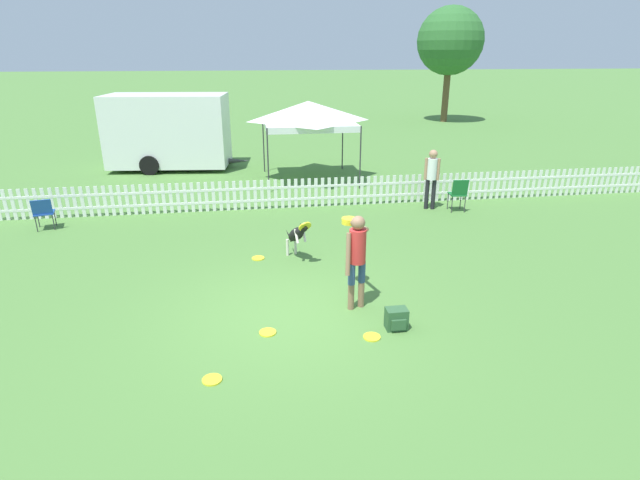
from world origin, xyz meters
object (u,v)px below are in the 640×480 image
at_px(handler_person, 356,250).
at_px(frisbee_near_dog, 268,332).
at_px(equipment_trailer, 169,130).
at_px(tree_left_grove, 450,41).
at_px(frisbee_midfield, 372,337).
at_px(spectator_standing, 432,174).
at_px(canopy_tent_main, 308,114).
at_px(leaping_dog, 297,234).
at_px(folding_chair_blue_left, 459,192).
at_px(backpack_on_grass, 396,319).
at_px(folding_chair_center, 43,211).
at_px(frisbee_far_scatter, 258,258).
at_px(frisbee_near_handler, 212,380).

height_order(handler_person, frisbee_near_dog, handler_person).
height_order(equipment_trailer, tree_left_grove, tree_left_grove).
xyz_separation_m(frisbee_midfield, spectator_standing, (3.25, 6.32, 0.99)).
height_order(frisbee_midfield, canopy_tent_main, canopy_tent_main).
bearing_deg(leaping_dog, folding_chair_blue_left, -168.68).
bearing_deg(backpack_on_grass, folding_chair_center, 140.67).
relative_size(frisbee_midfield, frisbee_far_scatter, 1.00).
relative_size(leaping_dog, tree_left_grove, 0.16).
distance_m(frisbee_near_handler, folding_chair_center, 8.06).
bearing_deg(folding_chair_center, leaping_dog, 142.21).
height_order(frisbee_midfield, spectator_standing, spectator_standing).
bearing_deg(handler_person, leaping_dog, 90.44).
height_order(folding_chair_blue_left, equipment_trailer, equipment_trailer).
height_order(frisbee_near_dog, spectator_standing, spectator_standing).
bearing_deg(folding_chair_blue_left, spectator_standing, -24.72).
relative_size(frisbee_near_dog, frisbee_midfield, 1.00).
height_order(leaping_dog, canopy_tent_main, canopy_tent_main).
xyz_separation_m(frisbee_near_handler, frisbee_near_dog, (0.80, 1.09, 0.00)).
height_order(folding_chair_blue_left, canopy_tent_main, canopy_tent_main).
height_order(frisbee_near_handler, frisbee_near_dog, same).
distance_m(frisbee_near_handler, frisbee_near_dog, 1.35).
relative_size(spectator_standing, tree_left_grove, 0.25).
bearing_deg(canopy_tent_main, tree_left_grove, 53.14).
relative_size(frisbee_far_scatter, folding_chair_center, 0.33).
height_order(handler_person, backpack_on_grass, handler_person).
relative_size(frisbee_near_handler, tree_left_grove, 0.04).
bearing_deg(leaping_dog, canopy_tent_main, -118.06).
bearing_deg(folding_chair_center, frisbee_near_dog, 119.77).
xyz_separation_m(leaping_dog, frisbee_far_scatter, (-0.82, 0.17, -0.56)).
relative_size(frisbee_near_handler, frisbee_far_scatter, 1.00).
bearing_deg(backpack_on_grass, folding_chair_blue_left, 58.90).
xyz_separation_m(leaping_dog, frisbee_midfield, (0.79, -3.24, -0.56)).
relative_size(frisbee_midfield, canopy_tent_main, 0.09).
distance_m(folding_chair_center, equipment_trailer, 7.14).
distance_m(frisbee_far_scatter, folding_chair_blue_left, 6.10).
bearing_deg(spectator_standing, folding_chair_blue_left, 170.96).
bearing_deg(frisbee_far_scatter, backpack_on_grass, -57.29).
distance_m(canopy_tent_main, spectator_standing, 5.00).
xyz_separation_m(frisbee_far_scatter, backpack_on_grass, (2.06, -3.20, 0.16)).
bearing_deg(spectator_standing, tree_left_grove, -92.31).
relative_size(leaping_dog, frisbee_near_dog, 3.97).
distance_m(frisbee_midfield, spectator_standing, 7.17).
xyz_separation_m(folding_chair_center, equipment_trailer, (2.21, 6.73, 0.93)).
bearing_deg(frisbee_near_handler, spectator_standing, 51.34).
height_order(spectator_standing, tree_left_grove, tree_left_grove).
distance_m(folding_chair_center, canopy_tent_main, 8.39).
bearing_deg(leaping_dog, folding_chair_center, -44.11).
relative_size(handler_person, folding_chair_blue_left, 1.79).
relative_size(handler_person, folding_chair_center, 2.07).
bearing_deg(handler_person, tree_left_grove, 46.27).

